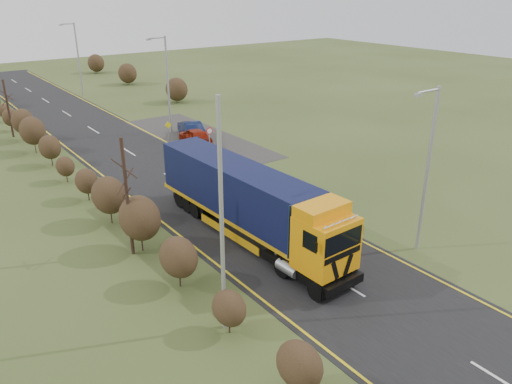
{
  "coord_description": "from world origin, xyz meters",
  "views": [
    {
      "loc": [
        -14.54,
        -17.29,
        12.43
      ],
      "look_at": [
        0.69,
        3.36,
        1.8
      ],
      "focal_mm": 35.0,
      "sensor_mm": 36.0,
      "label": 1
    }
  ],
  "objects": [
    {
      "name": "hedgerow",
      "position": [
        -6.0,
        7.89,
        1.62
      ],
      "size": [
        2.24,
        102.04,
        6.05
      ],
      "color": "#2F2215",
      "rests_on": "ground"
    },
    {
      "name": "lane_markings",
      "position": [
        0.0,
        9.69,
        0.03
      ],
      "size": [
        7.52,
        116.0,
        0.01
      ],
      "color": "yellow",
      "rests_on": "road"
    },
    {
      "name": "warning_board",
      "position": [
        4.2,
        20.91,
        0.99
      ],
      "size": [
        0.63,
        0.11,
        1.66
      ],
      "color": "#9C9FA2",
      "rests_on": "ground"
    },
    {
      "name": "layby",
      "position": [
        6.5,
        20.0,
        0.01
      ],
      "size": [
        6.0,
        18.0,
        0.02
      ],
      "primitive_type": "cube",
      "color": "#2C2927",
      "rests_on": "ground"
    },
    {
      "name": "road",
      "position": [
        0.0,
        10.0,
        0.01
      ],
      "size": [
        8.0,
        120.0,
        0.02
      ],
      "primitive_type": "cube",
      "color": "black",
      "rests_on": "ground"
    },
    {
      "name": "ground",
      "position": [
        0.0,
        0.0,
        0.0
      ],
      "size": [
        160.0,
        160.0,
        0.0
      ],
      "primitive_type": "plane",
      "color": "#39481F",
      "rests_on": "ground"
    },
    {
      "name": "speed_sign",
      "position": [
        5.25,
        15.79,
        1.42
      ],
      "size": [
        0.57,
        0.1,
        2.07
      ],
      "color": "#9C9FA2",
      "rests_on": "ground"
    },
    {
      "name": "lorry",
      "position": [
        -0.84,
        1.95,
        2.22
      ],
      "size": [
        2.74,
        14.12,
        3.92
      ],
      "rotation": [
        0.0,
        0.0,
        0.03
      ],
      "color": "black",
      "rests_on": "ground"
    },
    {
      "name": "streetlight_near",
      "position": [
        5.31,
        -4.09,
        4.54
      ],
      "size": [
        1.77,
        0.18,
        8.28
      ],
      "color": "#9C9FA2",
      "rests_on": "ground"
    },
    {
      "name": "left_pole",
      "position": [
        -5.98,
        -3.6,
        4.58
      ],
      "size": [
        0.16,
        0.16,
        9.17
      ],
      "primitive_type": "cylinder",
      "color": "#9C9FA2",
      "rests_on": "ground"
    },
    {
      "name": "car_red_hatchback",
      "position": [
        5.39,
        18.4,
        0.71
      ],
      "size": [
        2.13,
        4.31,
        1.41
      ],
      "primitive_type": "imported",
      "rotation": [
        0.0,
        0.0,
        3.03
      ],
      "color": "maroon",
      "rests_on": "ground"
    },
    {
      "name": "streetlight_mid",
      "position": [
        5.36,
        22.95,
        4.67
      ],
      "size": [
        1.82,
        0.18,
        8.51
      ],
      "color": "#9C9FA2",
      "rests_on": "ground"
    },
    {
      "name": "car_blue_sedan",
      "position": [
        6.28,
        20.69,
        0.72
      ],
      "size": [
        2.59,
        4.6,
        1.44
      ],
      "primitive_type": "imported",
      "rotation": [
        0.0,
        0.0,
        2.88
      ],
      "color": "#091335",
      "rests_on": "ground"
    },
    {
      "name": "streetlight_far",
      "position": [
        4.5,
        44.4,
        4.67
      ],
      "size": [
        1.82,
        0.18,
        8.51
      ],
      "color": "#9C9FA2",
      "rests_on": "ground"
    }
  ]
}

